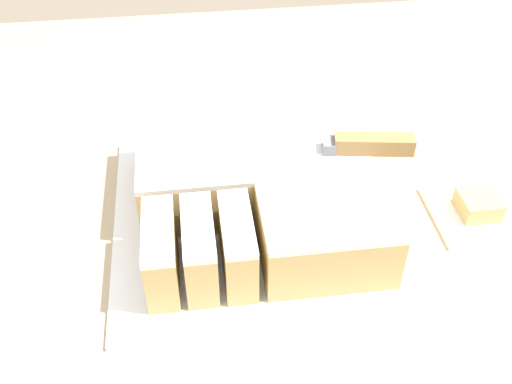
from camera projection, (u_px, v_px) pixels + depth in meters
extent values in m
cube|color=tan|center=(286.00, 361.00, 1.16)|extent=(1.40, 1.10, 0.94)
cube|color=white|center=(256.00, 217.00, 0.78)|extent=(0.36, 0.36, 0.01)
cube|color=tan|center=(250.00, 166.00, 0.79)|extent=(0.29, 0.17, 0.07)
cube|color=white|center=(250.00, 142.00, 0.77)|extent=(0.29, 0.17, 0.01)
cube|color=tan|center=(324.00, 238.00, 0.69)|extent=(0.15, 0.11, 0.07)
cube|color=white|center=(327.00, 212.00, 0.67)|extent=(0.15, 0.11, 0.01)
cube|color=tan|center=(161.00, 256.00, 0.67)|extent=(0.04, 0.11, 0.07)
cube|color=white|center=(157.00, 230.00, 0.64)|extent=(0.04, 0.11, 0.01)
cube|color=tan|center=(200.00, 252.00, 0.67)|extent=(0.04, 0.11, 0.07)
cube|color=white|center=(197.00, 227.00, 0.65)|extent=(0.04, 0.11, 0.01)
cube|color=tan|center=(238.00, 248.00, 0.68)|extent=(0.04, 0.11, 0.07)
cube|color=white|center=(237.00, 223.00, 0.65)|extent=(0.04, 0.11, 0.01)
cube|color=silver|center=(262.00, 149.00, 0.75)|extent=(0.18, 0.05, 0.00)
cube|color=slate|center=(329.00, 146.00, 0.74)|extent=(0.02, 0.03, 0.02)
cube|color=olive|center=(374.00, 144.00, 0.74)|extent=(0.10, 0.04, 0.02)
cube|color=white|center=(475.00, 214.00, 0.78)|extent=(0.11, 0.11, 0.01)
cube|color=tan|center=(478.00, 205.00, 0.77)|extent=(0.05, 0.05, 0.03)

